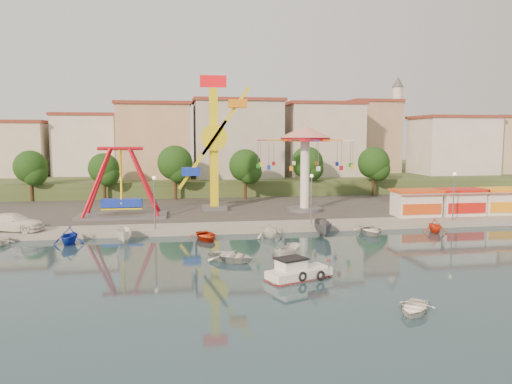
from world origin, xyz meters
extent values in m
plane|color=#132935|center=(0.00, 0.00, 0.00)|extent=(200.00, 200.00, 0.00)
cube|color=#9E998E|center=(0.00, 62.00, 0.30)|extent=(200.00, 100.00, 0.60)
cube|color=#4C4944|center=(0.00, 30.00, 0.60)|extent=(90.00, 28.00, 0.01)
cube|color=#384C26|center=(0.00, 67.00, 1.50)|extent=(200.00, 60.00, 3.00)
cube|color=#59595E|center=(-12.00, 21.02, 0.75)|extent=(10.00, 5.00, 0.30)
cube|color=#1632C3|center=(-12.00, 21.02, 2.20)|extent=(4.50, 1.40, 1.00)
cylinder|color=#B30E1A|center=(-12.00, 21.02, 8.40)|extent=(5.00, 0.40, 0.40)
cube|color=#59595E|center=(-1.21, 24.92, 0.85)|extent=(3.00, 3.00, 0.50)
cube|color=yellow|center=(-1.21, 24.92, 8.10)|extent=(1.00, 1.00, 15.00)
cube|color=red|center=(-1.21, 24.92, 16.40)|extent=(3.20, 0.50, 1.40)
cylinder|color=yellow|center=(-1.21, 24.12, 9.60)|extent=(3.20, 0.50, 3.20)
cube|color=yellow|center=(0.23, 23.92, 11.65)|extent=(6.03, 0.35, 8.38)
cube|color=orange|center=(1.66, 23.92, 13.69)|extent=(2.20, 1.20, 1.00)
cylinder|color=#59595E|center=(9.69, 22.22, 0.80)|extent=(4.40, 4.40, 0.40)
cylinder|color=white|center=(9.69, 22.22, 5.10)|extent=(1.10, 1.10, 9.00)
cylinder|color=#B30E1A|center=(9.69, 22.22, 9.40)|extent=(6.00, 6.00, 0.50)
cone|color=red|center=(9.69, 22.22, 10.30)|extent=(6.40, 6.40, 1.40)
cube|color=white|center=(21.40, 16.50, 2.00)|extent=(5.00, 3.00, 2.80)
cube|color=#D24612|center=(21.40, 16.50, 3.55)|extent=(5.40, 3.40, 0.25)
cube|color=red|center=(21.40, 14.80, 3.20)|extent=(5.00, 0.77, 0.43)
cube|color=white|center=(26.88, 16.50, 2.00)|extent=(5.00, 3.00, 2.80)
cube|color=red|center=(26.88, 16.50, 3.55)|extent=(5.40, 3.40, 0.25)
cube|color=red|center=(26.88, 14.80, 3.20)|extent=(5.00, 0.77, 0.43)
cube|color=white|center=(32.10, 16.50, 2.00)|extent=(5.00, 3.00, 2.80)
cube|color=orange|center=(32.10, 16.50, 3.55)|extent=(5.40, 3.40, 0.25)
cube|color=red|center=(32.10, 14.80, 3.20)|extent=(5.00, 0.77, 0.43)
cylinder|color=#59595E|center=(-8.00, 13.00, 3.10)|extent=(0.14, 0.14, 5.00)
cylinder|color=#59595E|center=(8.00, 13.00, 3.10)|extent=(0.14, 0.14, 5.00)
cylinder|color=#59595E|center=(24.00, 13.00, 3.10)|extent=(0.14, 0.14, 5.00)
cylinder|color=#382314|center=(-26.00, 36.98, 2.40)|extent=(0.44, 0.44, 3.60)
sphere|color=black|center=(-26.00, 36.98, 5.49)|extent=(4.60, 4.60, 4.60)
cylinder|color=#382314|center=(-16.00, 36.24, 2.30)|extent=(0.44, 0.44, 3.40)
sphere|color=black|center=(-16.00, 36.24, 5.22)|extent=(4.35, 4.35, 4.35)
cylinder|color=#382314|center=(-6.00, 35.81, 2.56)|extent=(0.44, 0.44, 3.92)
sphere|color=black|center=(-6.00, 35.81, 5.94)|extent=(5.02, 5.02, 5.02)
cylinder|color=#382314|center=(4.00, 34.36, 2.43)|extent=(0.44, 0.44, 3.66)
sphere|color=black|center=(4.00, 34.36, 5.58)|extent=(4.68, 4.68, 4.68)
cylinder|color=#382314|center=(14.00, 37.35, 2.50)|extent=(0.44, 0.44, 3.80)
sphere|color=black|center=(14.00, 37.35, 5.77)|extent=(4.86, 4.86, 4.86)
cylinder|color=#382314|center=(24.00, 35.54, 2.49)|extent=(0.44, 0.44, 3.77)
sphere|color=black|center=(24.00, 35.54, 5.73)|extent=(4.83, 4.83, 4.83)
cube|color=silver|center=(-21.33, 51.38, 7.32)|extent=(12.33, 9.01, 8.63)
cube|color=tan|center=(-8.19, 51.96, 8.62)|extent=(11.95, 9.28, 11.23)
cube|color=beige|center=(5.60, 48.80, 7.60)|extent=(12.59, 10.50, 9.20)
cube|color=beige|center=(19.07, 52.20, 7.62)|extent=(10.75, 9.23, 9.24)
cube|color=tan|center=(32.37, 50.33, 8.61)|extent=(12.77, 10.96, 11.21)
cube|color=silver|center=(44.15, 48.77, 9.18)|extent=(8.23, 8.98, 12.36)
cube|color=beige|center=(56.03, 53.70, 7.38)|extent=(11.59, 10.93, 8.76)
cylinder|color=silver|center=(36.00, 54.00, 11.00)|extent=(1.80, 1.80, 16.00)
cylinder|color=#59595E|center=(36.00, 54.00, 16.00)|extent=(2.80, 2.80, 0.30)
cone|color=#59595E|center=(36.00, 54.00, 20.00)|extent=(2.20, 2.20, 2.00)
cube|color=white|center=(2.43, -4.24, 0.27)|extent=(4.90, 3.39, 0.82)
cube|color=#B30E1A|center=(2.43, -4.24, 0.07)|extent=(4.90, 3.39, 0.15)
cube|color=white|center=(1.88, -4.15, 0.96)|extent=(2.22, 1.98, 0.82)
cube|color=black|center=(1.88, -4.15, 1.42)|extent=(2.46, 2.22, 0.11)
torus|color=black|center=(2.43, -5.15, 0.41)|extent=(0.71, 0.44, 0.70)
torus|color=black|center=(3.71, -5.11, 0.41)|extent=(0.71, 0.44, 0.70)
imported|color=silver|center=(-1.63, 1.32, 0.41)|extent=(4.79, 4.67, 0.81)
imported|color=white|center=(7.14, -11.73, 0.31)|extent=(3.52, 3.66, 0.62)
imported|color=silver|center=(2.70, 0.38, 0.69)|extent=(3.28, 3.62, 1.38)
imported|color=white|center=(-21.53, 14.00, 1.46)|extent=(6.37, 4.04, 1.72)
imported|color=#142CB3|center=(-15.54, 9.80, 0.83)|extent=(3.11, 3.49, 1.67)
imported|color=white|center=(-10.68, 9.80, 0.70)|extent=(1.65, 3.74, 1.41)
imported|color=red|center=(-3.17, 9.80, 0.39)|extent=(3.31, 4.18, 0.78)
imported|color=white|center=(2.94, 9.80, 0.80)|extent=(3.32, 3.61, 1.59)
imported|color=slate|center=(8.35, 9.80, 0.81)|extent=(2.18, 4.37, 1.61)
imported|color=silver|center=(13.25, 9.80, 0.43)|extent=(3.36, 4.44, 0.86)
imported|color=red|center=(20.16, 9.80, 0.73)|extent=(2.76, 3.08, 1.46)
camera|label=1|loc=(-5.78, -36.84, 9.81)|focal=35.00mm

